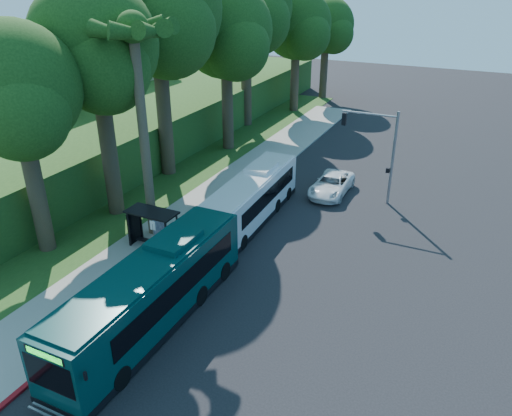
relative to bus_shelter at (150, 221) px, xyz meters
The scene contains 19 objects.
ground 8.00m from the bus_shelter, 21.51° to the left, with size 140.00×140.00×0.00m, color black.
sidewalk 3.35m from the bus_shelter, 90.90° to the left, with size 4.50×70.00×0.12m, color gray.
red_curb 3.07m from the bus_shelter, 26.83° to the right, with size 0.25×30.00×0.13m, color maroon.
grass_verge 9.90m from the bus_shelter, 126.16° to the left, with size 8.00×70.00×0.06m, color #234719.
bus_shelter is the anchor object (origin of this frame).
stop_sign_pole 2.85m from the bus_shelter, 49.08° to the right, with size 0.35×0.06×3.17m.
traffic_signal_pole 17.15m from the bus_shelter, 49.36° to the left, with size 4.10×0.30×7.00m.
palm_tree 10.70m from the bus_shelter, 124.80° to the left, with size 4.20×4.20×14.40m.
hillside_backdrop 26.18m from the bus_shelter, 136.68° to the left, with size 24.00×60.00×8.80m.
tree_0 11.08m from the bus_shelter, 151.08° to the left, with size 8.40×8.00×15.70m.
tree_1 16.56m from the bus_shelter, 119.45° to the left, with size 10.50×10.00×18.26m.
tree_2 21.25m from the bus_shelter, 103.83° to the left, with size 8.82×8.40×15.12m.
tree_3 29.46m from the bus_shelter, 103.86° to the left, with size 10.08×9.60×17.28m.
tree_4 35.97m from the bus_shelter, 96.78° to the left, with size 8.40×8.00×14.14m.
tree_5 43.55m from the bus_shelter, 94.21° to the left, with size 7.35×7.00×12.86m.
tree_6 10.21m from the bus_shelter, 150.84° to the right, with size 7.56×7.20×13.74m.
white_bus 7.19m from the bus_shelter, 55.68° to the left, with size 2.88×11.71×3.47m.
teal_bus 7.66m from the bus_shelter, 52.57° to the right, with size 2.83×12.89×3.84m.
pickup 14.92m from the bus_shelter, 58.89° to the left, with size 2.51×5.44×1.51m, color white.
Camera 1 is at (10.52, -24.83, 15.97)m, focal length 35.00 mm.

